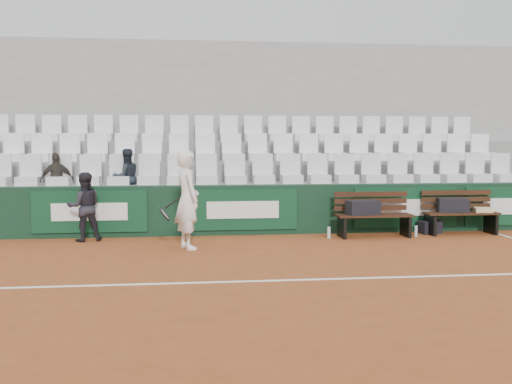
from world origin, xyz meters
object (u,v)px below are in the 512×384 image
at_px(sports_bag_right, 453,205).
at_px(ball_kid, 84,207).
at_px(water_bottle_near, 329,233).
at_px(spectator_c, 126,156).
at_px(sports_bag_ground, 430,227).
at_px(tennis_player, 187,199).
at_px(spectator_b, 56,158).
at_px(bench_left, 374,226).
at_px(sports_bag_left, 363,208).
at_px(water_bottle_far, 416,231).
at_px(bench_right, 461,223).

height_order(sports_bag_right, ball_kid, ball_kid).
distance_m(water_bottle_near, spectator_c, 4.43).
height_order(sports_bag_ground, tennis_player, tennis_player).
distance_m(spectator_b, spectator_c, 1.40).
height_order(water_bottle_near, ball_kid, ball_kid).
distance_m(bench_left, sports_bag_left, 0.43).
height_order(tennis_player, ball_kid, tennis_player).
bearing_deg(spectator_b, water_bottle_near, 148.22).
bearing_deg(spectator_c, ball_kid, 31.66).
bearing_deg(water_bottle_far, bench_right, 11.62).
relative_size(water_bottle_far, ball_kid, 0.17).
relative_size(water_bottle_near, spectator_c, 0.19).
xyz_separation_m(bench_left, ball_kid, (-5.61, 0.16, 0.43)).
height_order(sports_bag_left, spectator_b, spectator_b).
bearing_deg(water_bottle_far, spectator_c, 167.96).
xyz_separation_m(bench_left, water_bottle_far, (0.84, -0.07, -0.11)).
xyz_separation_m(water_bottle_near, ball_kid, (-4.68, 0.23, 0.54)).
xyz_separation_m(sports_bag_ground, water_bottle_near, (-2.21, -0.35, -0.02)).
relative_size(water_bottle_far, spectator_b, 0.20).
bearing_deg(water_bottle_near, tennis_player, -164.30).
xyz_separation_m(sports_bag_left, water_bottle_far, (1.07, -0.06, -0.48)).
bearing_deg(sports_bag_left, spectator_c, 166.05).
distance_m(sports_bag_left, sports_bag_ground, 1.61).
height_order(sports_bag_left, water_bottle_near, sports_bag_left).
height_order(sports_bag_ground, ball_kid, ball_kid).
relative_size(sports_bag_right, spectator_b, 0.54).
distance_m(bench_left, spectator_c, 5.24).
distance_m(sports_bag_right, ball_kid, 7.32).
height_order(bench_right, water_bottle_far, bench_right).
bearing_deg(ball_kid, sports_bag_right, 164.98).
bearing_deg(bench_right, sports_bag_right, 164.69).
distance_m(bench_right, sports_bag_left, 2.14).
relative_size(water_bottle_far, spectator_c, 0.19).
xyz_separation_m(sports_bag_ground, tennis_player, (-4.94, -1.12, 0.74)).
height_order(bench_left, bench_right, same).
bearing_deg(sports_bag_left, spectator_b, 169.16).
xyz_separation_m(sports_bag_right, tennis_player, (-5.38, -1.02, 0.28)).
distance_m(sports_bag_left, spectator_b, 6.27).
relative_size(water_bottle_near, ball_kid, 0.17).
relative_size(sports_bag_left, sports_bag_right, 1.07).
height_order(sports_bag_right, water_bottle_far, sports_bag_right).
xyz_separation_m(bench_left, sports_bag_left, (-0.23, -0.00, 0.36)).
bearing_deg(sports_bag_right, water_bottle_far, -163.77).
bearing_deg(water_bottle_near, spectator_b, 167.18).
relative_size(sports_bag_ground, water_bottle_near, 1.92).
relative_size(ball_kid, spectator_b, 1.18).
xyz_separation_m(bench_left, tennis_player, (-3.67, -0.84, 0.65)).
distance_m(ball_kid, spectator_b, 1.52).
height_order(bench_right, ball_kid, ball_kid).
bearing_deg(sports_bag_left, sports_bag_ground, 10.80).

